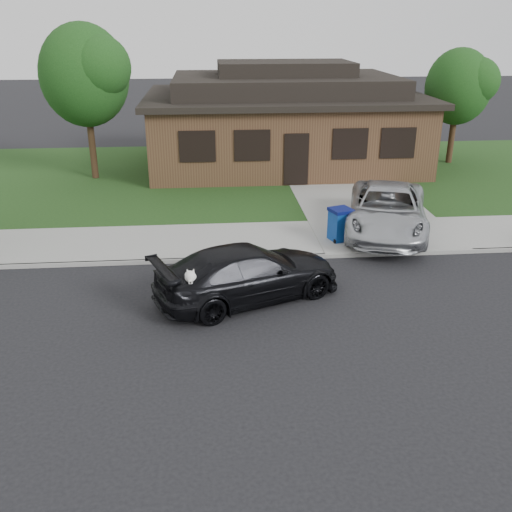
{
  "coord_description": "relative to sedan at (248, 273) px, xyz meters",
  "views": [
    {
      "loc": [
        0.39,
        -11.78,
        6.5
      ],
      "look_at": [
        1.51,
        1.17,
        1.1
      ],
      "focal_mm": 40.0,
      "sensor_mm": 36.0,
      "label": 1
    }
  ],
  "objects": [
    {
      "name": "minivan",
      "position": [
        4.77,
        4.14,
        0.18
      ],
      "size": [
        3.88,
        5.76,
        1.47
      ],
      "primitive_type": "imported",
      "rotation": [
        0.0,
        0.0,
        -0.3
      ],
      "color": "#B3B6BB",
      "rests_on": "driveway"
    },
    {
      "name": "sidewalk",
      "position": [
        -1.3,
        3.94,
        -0.63
      ],
      "size": [
        60.0,
        3.0,
        0.12
      ],
      "primitive_type": "cube",
      "color": "gray",
      "rests_on": "ground"
    },
    {
      "name": "tree_1",
      "position": [
        10.84,
        13.33,
        3.02
      ],
      "size": [
        3.15,
        3.0,
        5.25
      ],
      "color": "#332114",
      "rests_on": "ground"
    },
    {
      "name": "sedan",
      "position": [
        0.0,
        0.0,
        0.0
      ],
      "size": [
        5.12,
        3.62,
        1.38
      ],
      "rotation": [
        0.0,
        0.0,
        1.97
      ],
      "color": "black",
      "rests_on": "ground"
    },
    {
      "name": "ground",
      "position": [
        -1.3,
        -1.06,
        -0.69
      ],
      "size": [
        120.0,
        120.0,
        0.0
      ],
      "primitive_type": "plane",
      "color": "black",
      "rests_on": "ground"
    },
    {
      "name": "curb",
      "position": [
        -1.3,
        2.44,
        -0.63
      ],
      "size": [
        60.0,
        0.12,
        0.12
      ],
      "primitive_type": "cube",
      "color": "gray",
      "rests_on": "ground"
    },
    {
      "name": "tree_0",
      "position": [
        -5.64,
        11.81,
        3.79
      ],
      "size": [
        3.78,
        3.6,
        6.34
      ],
      "color": "#332114",
      "rests_on": "ground"
    },
    {
      "name": "lawn",
      "position": [
        -1.3,
        11.94,
        -0.62
      ],
      "size": [
        60.0,
        13.0,
        0.13
      ],
      "primitive_type": "cube",
      "color": "#193814",
      "rests_on": "ground"
    },
    {
      "name": "recycling_bin",
      "position": [
        3.12,
        3.53,
        -0.05
      ],
      "size": [
        0.79,
        0.79,
        1.03
      ],
      "rotation": [
        0.0,
        0.0,
        0.33
      ],
      "color": "navy",
      "rests_on": "sidewalk"
    },
    {
      "name": "driveway",
      "position": [
        4.7,
        8.94,
        -0.62
      ],
      "size": [
        4.5,
        13.0,
        0.14
      ],
      "primitive_type": "cube",
      "color": "gray",
      "rests_on": "ground"
    },
    {
      "name": "house",
      "position": [
        2.7,
        13.93,
        1.44
      ],
      "size": [
        12.6,
        8.6,
        4.65
      ],
      "color": "#422B1C",
      "rests_on": "ground"
    }
  ]
}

